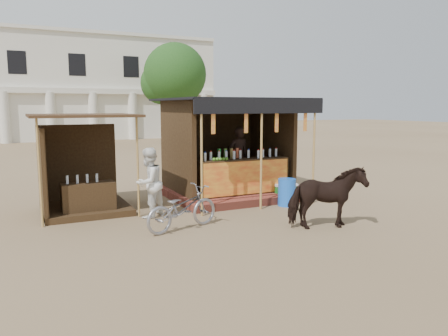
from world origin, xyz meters
name	(u,v)px	position (x,y,z in m)	size (l,w,h in m)	color
ground	(257,229)	(0.00, 0.00, 0.00)	(120.00, 120.00, 0.00)	#846B4C
main_stall	(230,161)	(1.03, 3.36, 1.03)	(3.60, 3.61, 2.78)	#984131
secondary_stall	(77,178)	(-3.17, 3.24, 0.85)	(2.40, 2.40, 2.38)	#3C2B16
cow	(326,198)	(1.34, -0.57, 0.67)	(0.72, 1.58, 1.33)	black
motorbike	(182,208)	(-1.42, 0.67, 0.46)	(0.61, 1.75, 0.92)	#95949C
bystander	(149,183)	(-1.74, 2.00, 0.81)	(0.79, 0.62, 1.63)	white
blue_barrel	(287,192)	(1.81, 1.60, 0.35)	(0.46, 0.46, 0.71)	blue
red_crate	(329,192)	(3.53, 2.00, 0.13)	(0.37, 0.44, 0.27)	maroon
cooler	(284,191)	(2.18, 2.26, 0.23)	(0.72, 0.57, 0.46)	#1C7F27
background_building	(46,88)	(-2.00, 29.94, 3.98)	(26.00, 7.45, 8.18)	silver
tree	(172,77)	(5.81, 22.14, 4.63)	(4.50, 4.40, 7.00)	#382314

